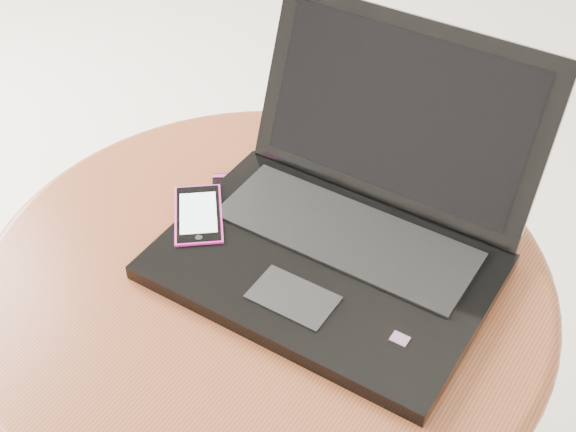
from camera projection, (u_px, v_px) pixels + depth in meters
The scene contains 4 objects.
table at pixel (266, 334), 0.96m from camera, with size 0.65×0.65×0.52m.
laptop at pixel (346, 221), 0.89m from camera, with size 0.36×0.33×0.22m.
phone_black at pixel (237, 206), 0.96m from camera, with size 0.12×0.13×0.01m.
phone_pink at pixel (198, 216), 0.93m from camera, with size 0.11×0.11×0.01m.
Camera 1 is at (0.32, -0.41, 1.15)m, focal length 49.55 mm.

